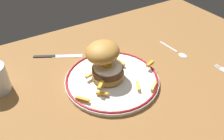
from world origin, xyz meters
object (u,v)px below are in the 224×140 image
(burger, at_px, (105,60))
(knife, at_px, (54,56))
(dinner_plate, at_px, (112,79))
(spoon, at_px, (179,52))

(burger, xyz_separation_m, knife, (-0.10, 0.21, -0.07))
(dinner_plate, bearing_deg, spoon, 0.91)
(knife, bearing_deg, dinner_plate, -64.09)
(knife, bearing_deg, burger, -63.66)
(spoon, bearing_deg, dinner_plate, -179.09)
(knife, bearing_deg, spoon, -28.71)
(dinner_plate, bearing_deg, knife, 115.91)
(dinner_plate, relative_size, knife, 1.81)
(dinner_plate, bearing_deg, burger, 111.97)
(burger, distance_m, knife, 0.24)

